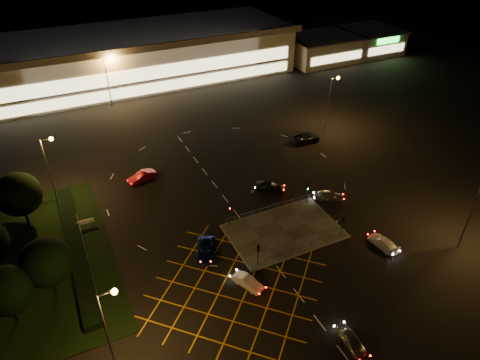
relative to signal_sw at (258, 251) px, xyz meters
name	(u,v)px	position (x,y,z in m)	size (l,w,h in m)	color
ground	(263,227)	(4.00, 5.99, -2.37)	(180.00, 180.00, 0.00)	black
pedestrian_island	(284,231)	(6.00, 3.99, -2.31)	(14.00, 9.00, 0.12)	#4C4944
grass_verge	(33,263)	(-24.00, 11.99, -2.33)	(18.00, 30.00, 0.08)	black
hedge	(76,248)	(-19.00, 11.99, -1.87)	(2.00, 26.00, 1.00)	black
supermarket	(139,55)	(4.00, 67.95, 2.95)	(72.00, 26.50, 10.50)	beige
retail_unit_a	(321,48)	(50.00, 59.97, 0.85)	(18.80, 14.80, 6.35)	beige
retail_unit_b	(369,40)	(66.00, 59.95, 0.85)	(14.80, 14.80, 6.35)	beige
streetlight_sw	(109,321)	(-17.56, -6.01, 4.20)	(1.78, 0.56, 10.03)	slate
streetlight_se	(476,205)	(24.44, -8.01, 4.20)	(1.78, 0.56, 10.03)	slate
streetlight_nw	(49,161)	(-19.56, 23.99, 4.20)	(1.78, 0.56, 10.03)	slate
streetlight_ne	(332,96)	(28.44, 25.99, 4.20)	(1.78, 0.56, 10.03)	slate
streetlight_far_left	(109,75)	(-5.56, 53.99, 4.20)	(1.78, 0.56, 10.03)	slate
streetlight_far_right	(277,47)	(34.44, 55.99, 4.20)	(1.78, 0.56, 10.03)	slate
signal_sw	(258,251)	(0.00, 0.00, 0.00)	(0.28, 0.30, 3.15)	black
signal_se	(343,222)	(12.00, 0.00, 0.00)	(0.28, 0.30, 3.15)	black
signal_nw	(230,212)	(0.00, 7.99, 0.00)	(0.28, 0.30, 3.15)	black
signal_ne	(308,189)	(12.00, 7.99, 0.00)	(0.28, 0.30, 3.15)	black
tree_a	(6,290)	(-26.00, 3.99, 1.97)	(5.04, 5.04, 6.86)	black
tree_c	(19,194)	(-24.00, 19.99, 2.59)	(5.76, 5.76, 7.84)	black
tree_e	(46,262)	(-22.00, 5.99, 2.28)	(5.40, 5.40, 7.35)	black
car_near_silver	(352,341)	(3.27, -13.44, -1.74)	(1.48, 3.68, 1.25)	#AFB0B6
car_queue_white	(248,282)	(-2.47, -2.28, -1.76)	(1.29, 3.71, 1.22)	white
car_left_blue	(206,249)	(-4.72, 4.56, -1.70)	(2.21, 4.79, 1.33)	#0D174E
car_far_dkgrey	(270,187)	(8.85, 13.04, -1.72)	(1.82, 4.47, 1.30)	black
car_right_silver	(329,196)	(15.33, 7.32, -1.66)	(1.67, 4.15, 1.41)	#ACAEB4
car_circ_red	(142,177)	(-7.60, 23.73, -1.63)	(1.56, 4.47, 1.47)	maroon
car_east_grey	(306,138)	(22.03, 23.58, -1.64)	(2.42, 5.25, 1.46)	black
car_approach_white	(383,243)	(15.68, -3.81, -1.75)	(1.72, 4.23, 1.23)	white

